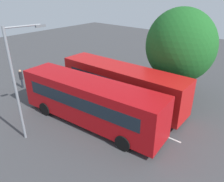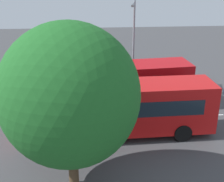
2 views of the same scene
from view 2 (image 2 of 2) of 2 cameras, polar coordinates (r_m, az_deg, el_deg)
The scene contains 6 objects.
ground_plane at distance 19.94m, azimuth 2.68°, elevation -5.33°, with size 66.15×66.15×0.00m, color #424244.
bus_far_left at distance 17.51m, azimuth 1.65°, elevation -3.07°, with size 10.78×2.73×3.13m.
bus_center_left at distance 20.85m, azimuth 0.23°, elevation 1.16°, with size 10.90×3.35×3.13m.
street_lamp at distance 23.92m, azimuth 4.02°, elevation 9.53°, with size 0.64×2.27×6.91m.
depot_tree at distance 12.36m, azimuth -7.94°, elevation -1.02°, with size 5.74×5.17×7.38m.
lane_stripe_outer_left at distance 19.94m, azimuth 2.68°, elevation -5.32°, with size 13.17×0.12×0.01m, color silver.
Camera 2 is at (-2.36, -17.57, 9.13)m, focal length 49.05 mm.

